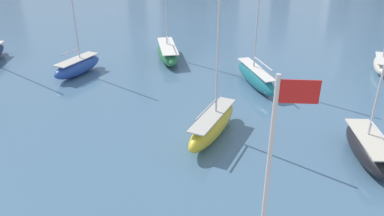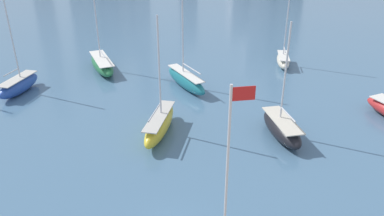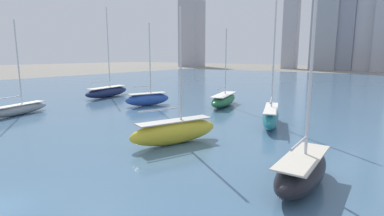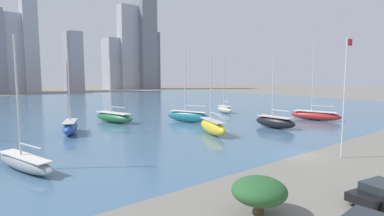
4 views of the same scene
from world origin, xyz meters
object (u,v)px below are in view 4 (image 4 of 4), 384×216
(sailboat_yellow, at_px, (212,127))
(parked_sedan_black, at_px, (381,192))
(flag_pole, at_px, (345,94))
(sailboat_blue, at_px, (70,127))
(sailboat_red, at_px, (315,115))
(sailboat_green, at_px, (114,117))
(sailboat_teal, at_px, (188,116))
(sailboat_black, at_px, (275,122))
(sailboat_cream, at_px, (225,109))
(sailboat_gray, at_px, (25,162))

(sailboat_yellow, height_order, parked_sedan_black, sailboat_yellow)
(flag_pole, distance_m, sailboat_blue, 37.67)
(flag_pole, bearing_deg, sailboat_red, 33.97)
(sailboat_green, height_order, sailboat_teal, sailboat_teal)
(sailboat_black, bearing_deg, parked_sedan_black, -132.41)
(sailboat_cream, bearing_deg, sailboat_green, -167.99)
(flag_pole, height_order, sailboat_blue, sailboat_blue)
(parked_sedan_black, bearing_deg, sailboat_gray, -132.71)
(sailboat_blue, relative_size, sailboat_green, 1.07)
(flag_pole, relative_size, sailboat_cream, 0.97)
(sailboat_blue, height_order, parked_sedan_black, sailboat_blue)
(sailboat_cream, relative_size, sailboat_black, 1.14)
(sailboat_cream, distance_m, sailboat_teal, 17.20)
(sailboat_green, xyz_separation_m, sailboat_gray, (-18.96, -22.49, -0.18))
(flag_pole, distance_m, sailboat_black, 19.58)
(sailboat_blue, xyz_separation_m, sailboat_gray, (-8.86, -15.76, -0.28))
(flag_pole, height_order, sailboat_black, flag_pole)
(sailboat_teal, bearing_deg, sailboat_green, 122.61)
(flag_pole, relative_size, sailboat_red, 0.84)
(sailboat_gray, height_order, parked_sedan_black, sailboat_gray)
(sailboat_yellow, xyz_separation_m, sailboat_black, (12.04, -2.62, -0.11))
(sailboat_cream, height_order, sailboat_black, sailboat_cream)
(sailboat_yellow, height_order, sailboat_teal, sailboat_teal)
(sailboat_cream, relative_size, sailboat_blue, 1.03)
(sailboat_blue, height_order, sailboat_teal, sailboat_teal)
(sailboat_black, distance_m, sailboat_teal, 16.16)
(flag_pole, height_order, sailboat_red, sailboat_red)
(sailboat_gray, xyz_separation_m, sailboat_black, (37.63, -0.62, 0.24))
(sailboat_green, bearing_deg, sailboat_teal, -52.16)
(sailboat_blue, distance_m, sailboat_yellow, 21.65)
(sailboat_yellow, bearing_deg, parked_sedan_black, -85.99)
(sailboat_red, bearing_deg, parked_sedan_black, -159.53)
(sailboat_blue, distance_m, sailboat_teal, 21.35)
(sailboat_teal, bearing_deg, sailboat_black, -81.39)
(sailboat_gray, xyz_separation_m, sailboat_red, (51.78, -0.10, 0.17))
(sailboat_cream, height_order, sailboat_red, sailboat_red)
(sailboat_blue, height_order, sailboat_red, sailboat_red)
(sailboat_green, bearing_deg, sailboat_gray, -144.01)
(sailboat_cream, relative_size, sailboat_red, 0.87)
(sailboat_blue, xyz_separation_m, sailboat_red, (42.92, -15.86, -0.10))
(sailboat_green, relative_size, sailboat_red, 0.79)
(sailboat_black, xyz_separation_m, parked_sedan_black, (-19.90, -22.95, -0.27))
(flag_pole, height_order, sailboat_gray, flag_pole)
(sailboat_cream, relative_size, sailboat_green, 1.11)
(sailboat_red, relative_size, sailboat_teal, 1.10)
(sailboat_blue, xyz_separation_m, parked_sedan_black, (8.86, -39.33, -0.31))
(sailboat_cream, xyz_separation_m, sailboat_gray, (-46.16, -19.86, -0.16))
(sailboat_yellow, bearing_deg, sailboat_blue, 161.64)
(sailboat_cream, distance_m, sailboat_blue, 37.52)
(sailboat_teal, relative_size, parked_sedan_black, 2.63)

